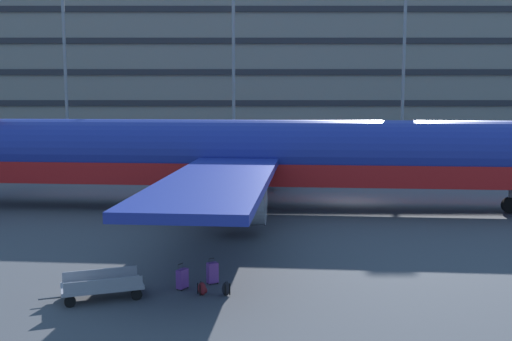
{
  "coord_description": "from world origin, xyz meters",
  "views": [
    {
      "loc": [
        -5.97,
        -37.05,
        6.68
      ],
      "look_at": [
        -6.01,
        -7.75,
        3.0
      ],
      "focal_mm": 42.56,
      "sensor_mm": 36.0,
      "label": 1
    }
  ],
  "objects_px": {
    "airliner": "(254,156)",
    "backpack_scuffed": "(203,289)",
    "suitcase_large": "(213,273)",
    "backpack_silver": "(227,289)",
    "suitcase_purple": "(183,278)",
    "baggage_cart": "(103,286)"
  },
  "relations": [
    {
      "from": "suitcase_large",
      "to": "suitcase_purple",
      "type": "xyz_separation_m",
      "value": [
        -1.0,
        -0.6,
        -0.03
      ]
    },
    {
      "from": "airliner",
      "to": "suitcase_large",
      "type": "height_order",
      "value": "airliner"
    },
    {
      "from": "suitcase_large",
      "to": "baggage_cart",
      "type": "height_order",
      "value": "suitcase_large"
    },
    {
      "from": "airliner",
      "to": "backpack_scuffed",
      "type": "relative_size",
      "value": 88.47
    },
    {
      "from": "airliner",
      "to": "backpack_silver",
      "type": "xyz_separation_m",
      "value": [
        -0.81,
        -15.55,
        -2.87
      ]
    },
    {
      "from": "baggage_cart",
      "to": "suitcase_large",
      "type": "bearing_deg",
      "value": 23.46
    },
    {
      "from": "suitcase_large",
      "to": "suitcase_purple",
      "type": "bearing_deg",
      "value": -149.08
    },
    {
      "from": "suitcase_purple",
      "to": "backpack_scuffed",
      "type": "relative_size",
      "value": 1.81
    },
    {
      "from": "backpack_scuffed",
      "to": "suitcase_purple",
      "type": "bearing_deg",
      "value": 140.06
    },
    {
      "from": "airliner",
      "to": "baggage_cart",
      "type": "distance_m",
      "value": 16.77
    },
    {
      "from": "airliner",
      "to": "backpack_scuffed",
      "type": "height_order",
      "value": "airliner"
    },
    {
      "from": "backpack_scuffed",
      "to": "backpack_silver",
      "type": "relative_size",
      "value": 0.96
    },
    {
      "from": "airliner",
      "to": "backpack_scuffed",
      "type": "distance_m",
      "value": 15.86
    },
    {
      "from": "airliner",
      "to": "suitcase_large",
      "type": "xyz_separation_m",
      "value": [
        -1.35,
        -14.29,
        -2.69
      ]
    },
    {
      "from": "suitcase_large",
      "to": "backpack_silver",
      "type": "distance_m",
      "value": 1.38
    },
    {
      "from": "suitcase_purple",
      "to": "baggage_cart",
      "type": "distance_m",
      "value": 2.7
    },
    {
      "from": "suitcase_purple",
      "to": "backpack_silver",
      "type": "relative_size",
      "value": 1.73
    },
    {
      "from": "suitcase_purple",
      "to": "airliner",
      "type": "bearing_deg",
      "value": 81.05
    },
    {
      "from": "suitcase_large",
      "to": "backpack_silver",
      "type": "bearing_deg",
      "value": -66.84
    },
    {
      "from": "backpack_scuffed",
      "to": "baggage_cart",
      "type": "relative_size",
      "value": 0.15
    },
    {
      "from": "baggage_cart",
      "to": "airliner",
      "type": "bearing_deg",
      "value": 72.85
    },
    {
      "from": "suitcase_large",
      "to": "backpack_silver",
      "type": "relative_size",
      "value": 1.77
    }
  ]
}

